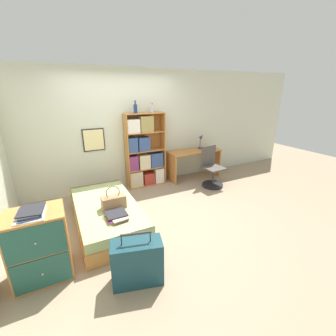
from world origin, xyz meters
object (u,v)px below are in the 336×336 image
bed (107,214)px  book_stack_on_bed (116,216)px  bottle_brown (152,109)px  desk_chair (212,174)px  desk (194,158)px  bottle_green (135,108)px  handbag (114,201)px  dresser (40,245)px  desk_lamp (201,139)px  bookcase (144,155)px  suitcase (137,262)px  magazine_pile_on_dresser (30,213)px

bed → book_stack_on_bed: 0.56m
bottle_brown → desk_chair: (1.14, -0.75, -1.45)m
desk → bed: bearing=-155.0°
book_stack_on_bed → bottle_green: 2.42m
handbag → dresser: dresser is taller
desk_chair → handbag: bearing=-163.7°
desk_lamp → bookcase: bearing=179.5°
suitcase → magazine_pile_on_dresser: (-0.99, 0.56, 0.61)m
bed → suitcase: bearing=-87.9°
bottle_green → desk_lamp: bottle_green is taller
bed → book_stack_on_bed: (0.04, -0.52, 0.23)m
bottle_green → desk_lamp: (1.71, 0.01, -0.81)m
bottle_brown → desk: bearing=-6.6°
magazine_pile_on_dresser → desk: magazine_pile_on_dresser is taller
bed → desk: desk is taller
suitcase → bookcase: bearing=67.2°
handbag → bookcase: bearing=53.7°
bookcase → bottle_brown: 1.03m
handbag → bottle_green: (0.92, 1.44, 1.29)m
bookcase → bottle_green: 1.04m
handbag → desk_chair: desk_chair is taller
bottle_green → desk: bottle_green is taller
handbag → desk_lamp: (2.63, 1.45, 0.48)m
desk_lamp → desk_chair: 1.00m
bed → book_stack_on_bed: bearing=-85.2°
bed → bottle_green: bearing=51.1°
desk → handbag: bearing=-150.4°
bottle_green → bookcase: bearing=7.4°
bed → desk_chair: (2.54, 0.52, 0.11)m
dresser → handbag: bearing=30.0°
dresser → magazine_pile_on_dresser: bearing=-112.0°
bottle_green → bottle_brown: bottle_green is taller
book_stack_on_bed → dresser: bearing=-164.5°
bed → desk_chair: desk_chair is taller
book_stack_on_bed → bottle_green: (0.96, 1.76, 1.36)m
bottle_brown → bottle_green: bearing=-176.1°
bottle_green → magazine_pile_on_dresser: bearing=-133.2°
book_stack_on_bed → bottle_green: bottle_green is taller
book_stack_on_bed → desk: size_ratio=0.30×
suitcase → bookcase: 2.91m
book_stack_on_bed → desk_lamp: desk_lamp is taller
book_stack_on_bed → desk_lamp: (2.67, 1.76, 0.55)m
desk → bottle_green: bearing=176.2°
handbag → desk: size_ratio=0.28×
suitcase → bottle_green: size_ratio=2.57×
suitcase → bookcase: size_ratio=0.40×
handbag → desk_lamp: 3.04m
bottle_green → desk_lamp: bearing=0.2°
bed → dresser: dresser is taller
desk_chair → bottle_green: bearing=154.8°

